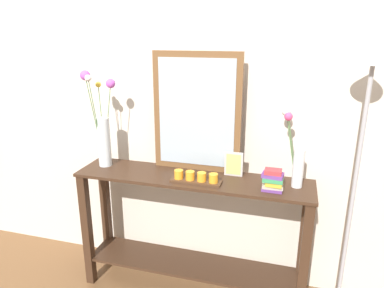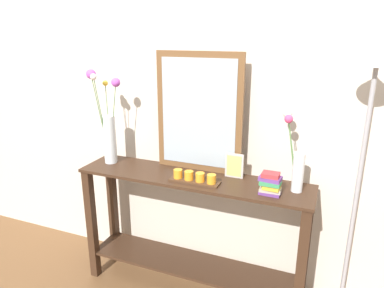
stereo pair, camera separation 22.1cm
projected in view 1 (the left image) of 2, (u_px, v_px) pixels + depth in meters
wall_back at (204, 93)px, 2.39m from camera, size 6.40×0.08×2.70m
console_table at (192, 224)px, 2.38m from camera, size 1.53×0.34×0.86m
mirror_leaning at (197, 113)px, 2.29m from camera, size 0.58×0.03×0.78m
tall_vase_left at (103, 131)px, 2.39m from camera, size 0.19×0.20×0.66m
vase_right at (296, 156)px, 2.09m from camera, size 0.15×0.15×0.46m
candle_tray at (196, 178)px, 2.19m from camera, size 0.32×0.09×0.07m
picture_frame_small at (234, 164)px, 2.27m from camera, size 0.12×0.01×0.16m
book_stack at (273, 180)px, 2.06m from camera, size 0.13×0.10×0.13m
floor_lamp at (360, 146)px, 1.96m from camera, size 0.24×0.24×1.68m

